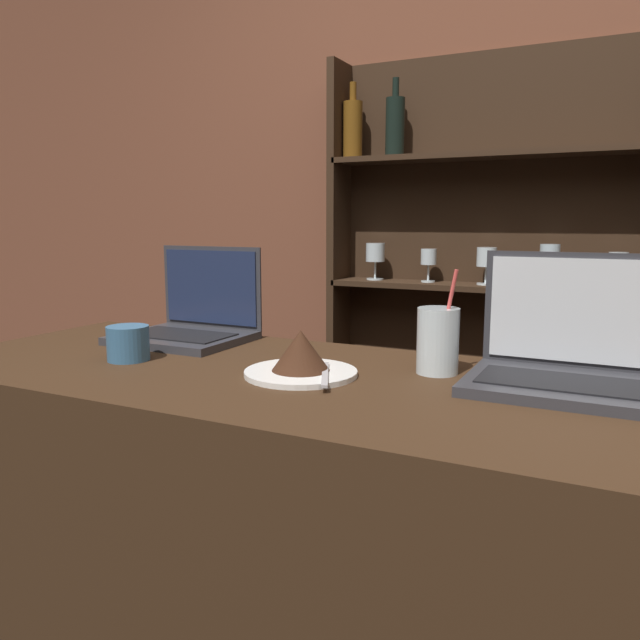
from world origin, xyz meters
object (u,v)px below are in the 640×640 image
laptop_near (192,320)px  cake_plate (301,358)px  water_glass (438,341)px  laptop_far (566,359)px  coffee_cup (128,343)px

laptop_near → cake_plate: size_ratio=1.39×
laptop_near → water_glass: 0.63m
laptop_far → cake_plate: 0.47m
laptop_near → water_glass: (0.62, -0.07, 0.02)m
laptop_far → cake_plate: size_ratio=1.50×
cake_plate → laptop_far: bearing=17.4°
coffee_cup → cake_plate: bearing=6.7°
laptop_far → coffee_cup: size_ratio=3.69×
laptop_near → water_glass: size_ratio=1.48×
coffee_cup → water_glass: bearing=16.3°
laptop_near → cake_plate: (0.40, -0.20, -0.01)m
cake_plate → water_glass: water_glass is taller
water_glass → coffee_cup: water_glass is taller
laptop_near → coffee_cup: size_ratio=3.41×
laptop_far → coffee_cup: (-0.82, -0.18, -0.01)m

